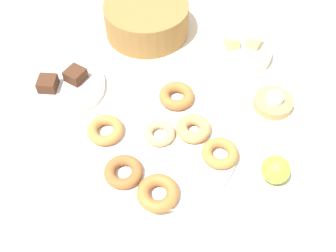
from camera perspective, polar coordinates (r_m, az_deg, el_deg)
ground_plane at (r=0.98m, az=-0.35°, el=-2.87°), size 2.40×2.40×0.00m
donut_plate at (r=0.97m, az=-0.35°, el=-2.66°), size 0.35×0.35×0.01m
donut_0 at (r=0.97m, az=-1.24°, el=-1.04°), size 0.11×0.11×0.02m
donut_1 at (r=0.88m, az=-1.44°, el=-9.56°), size 0.13×0.13×0.03m
donut_2 at (r=0.98m, az=3.66°, el=-0.34°), size 0.09×0.09×0.03m
donut_3 at (r=1.05m, az=1.22°, el=4.32°), size 0.13×0.13×0.03m
donut_4 at (r=0.95m, az=7.44°, el=-3.86°), size 0.12×0.12×0.03m
donut_5 at (r=0.99m, az=-8.97°, el=-0.70°), size 0.12×0.12×0.03m
donut_6 at (r=0.92m, az=-6.39°, el=-6.53°), size 0.12×0.12×0.03m
cake_plate at (r=1.13m, az=-14.68°, el=5.41°), size 0.22×0.22×0.02m
brownie_near at (r=1.11m, az=-16.84°, el=5.84°), size 0.05×0.05×0.03m
brownie_far at (r=1.12m, az=-13.11°, el=7.13°), size 0.06×0.06×0.03m
candle_holder at (r=1.08m, az=14.81°, el=3.22°), size 0.10×0.10×0.02m
tealight at (r=1.07m, az=15.02°, el=3.89°), size 0.05×0.05×0.01m
basket at (r=1.24m, az=-3.07°, el=15.09°), size 0.35×0.35×0.10m
fruit_bowl at (r=1.20m, az=10.40°, el=10.37°), size 0.18×0.18×0.03m
melon_chunk_left at (r=1.17m, az=9.13°, el=11.84°), size 0.05×0.05×0.04m
melon_chunk_right at (r=1.19m, az=12.19°, el=11.75°), size 0.04×0.04×0.04m
apple at (r=0.94m, az=15.17°, el=-6.05°), size 0.07×0.07×0.07m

